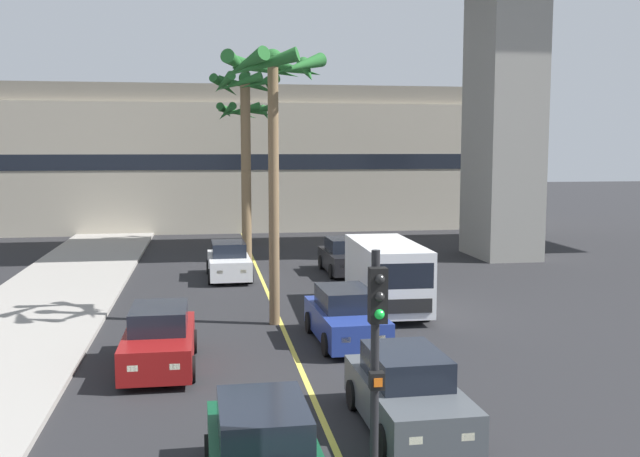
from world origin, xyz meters
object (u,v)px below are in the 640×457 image
(car_queue_front, at_px, (159,340))
(car_queue_fifth, at_px, (264,457))
(palm_tree_near_median, at_px, (274,96))
(car_queue_sixth, at_px, (407,394))
(palm_tree_far_median, at_px, (245,128))
(car_queue_third, at_px, (229,262))
(traffic_light_median_near, at_px, (376,358))
(palm_tree_mid_median, at_px, (245,118))
(car_queue_fourth, at_px, (344,257))
(car_queue_second, at_px, (345,317))
(delivery_van, at_px, (387,274))

(car_queue_front, relative_size, car_queue_fifth, 1.00)
(car_queue_front, height_order, palm_tree_near_median, palm_tree_near_median)
(car_queue_sixth, xyz_separation_m, palm_tree_far_median, (-1.59, 28.57, 5.94))
(car_queue_front, bearing_deg, car_queue_third, 80.25)
(car_queue_sixth, distance_m, traffic_light_median_near, 4.81)
(palm_tree_near_median, xyz_separation_m, palm_tree_mid_median, (-0.17, 12.68, -0.19))
(car_queue_third, height_order, palm_tree_mid_median, palm_tree_mid_median)
(car_queue_fourth, relative_size, car_queue_sixth, 1.00)
(car_queue_second, xyz_separation_m, palm_tree_mid_median, (-1.96, 15.13, 6.24))
(car_queue_sixth, relative_size, palm_tree_far_median, 0.51)
(delivery_van, bearing_deg, car_queue_second, -119.95)
(car_queue_second, bearing_deg, car_queue_third, 105.32)
(car_queue_fifth, bearing_deg, car_queue_third, 89.71)
(car_queue_second, height_order, palm_tree_near_median, palm_tree_near_median)
(car_queue_front, distance_m, palm_tree_far_median, 24.64)
(car_queue_fifth, xyz_separation_m, traffic_light_median_near, (1.45, -1.51, 1.99))
(car_queue_fifth, relative_size, palm_tree_near_median, 0.48)
(car_queue_fifth, distance_m, palm_tree_near_median, 13.35)
(car_queue_fifth, height_order, palm_tree_far_median, palm_tree_far_median)
(car_queue_third, xyz_separation_m, palm_tree_far_median, (1.37, 11.07, 5.94))
(car_queue_front, xyz_separation_m, car_queue_fifth, (2.06, -7.48, 0.00))
(car_queue_fourth, height_order, palm_tree_mid_median, palm_tree_mid_median)
(car_queue_third, bearing_deg, delivery_van, -54.36)
(car_queue_second, xyz_separation_m, palm_tree_far_median, (-1.61, 21.96, 5.94))
(car_queue_third, distance_m, car_queue_fifth, 20.06)
(car_queue_sixth, relative_size, delivery_van, 0.78)
(car_queue_second, relative_size, palm_tree_mid_median, 0.46)
(palm_tree_mid_median, distance_m, palm_tree_far_median, 6.84)
(car_queue_third, distance_m, car_queue_sixth, 17.75)
(car_queue_fourth, height_order, palm_tree_far_median, palm_tree_far_median)
(car_queue_second, relative_size, car_queue_third, 1.01)
(traffic_light_median_near, distance_m, palm_tree_mid_median, 26.16)
(traffic_light_median_near, height_order, palm_tree_mid_median, palm_tree_mid_median)
(car_queue_sixth, bearing_deg, car_queue_fifth, -140.07)
(delivery_van, relative_size, traffic_light_median_near, 1.26)
(car_queue_fourth, bearing_deg, palm_tree_far_median, 109.55)
(palm_tree_near_median, bearing_deg, palm_tree_far_median, 89.48)
(car_queue_front, height_order, car_queue_third, same)
(car_queue_second, relative_size, palm_tree_near_median, 0.49)
(car_queue_second, xyz_separation_m, palm_tree_near_median, (-1.79, 2.45, 6.43))
(palm_tree_near_median, bearing_deg, traffic_light_median_near, -89.33)
(car_queue_fifth, bearing_deg, palm_tree_far_median, 87.30)
(delivery_van, height_order, traffic_light_median_near, traffic_light_median_near)
(car_queue_second, height_order, palm_tree_mid_median, palm_tree_mid_median)
(car_queue_second, bearing_deg, traffic_light_median_near, -98.71)
(car_queue_fourth, height_order, car_queue_fifth, same)
(car_queue_fourth, bearing_deg, car_queue_sixth, -96.88)
(car_queue_second, height_order, delivery_van, delivery_van)
(car_queue_fourth, distance_m, palm_tree_mid_median, 8.36)
(car_queue_fifth, bearing_deg, traffic_light_median_near, -46.23)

